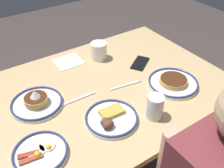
{
  "coord_description": "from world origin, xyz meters",
  "views": [
    {
      "loc": [
        0.56,
        0.88,
        1.54
      ],
      "look_at": [
        -0.01,
        0.02,
        0.75
      ],
      "focal_mm": 41.52,
      "sensor_mm": 36.0,
      "label": 1
    }
  ],
  "objects_px": {
    "plate_far_companion": "(40,153)",
    "cell_phone": "(140,63)",
    "plate_near_main": "(37,102)",
    "paper_napkin": "(69,62)",
    "plate_far_side": "(111,118)",
    "plate_center_pancakes": "(173,82)",
    "fork_far": "(78,99)",
    "fork_near": "(126,85)",
    "drinking_glass": "(155,108)",
    "coffee_mug": "(99,50)"
  },
  "relations": [
    {
      "from": "plate_center_pancakes",
      "to": "coffee_mug",
      "type": "bearing_deg",
      "value": -67.59
    },
    {
      "from": "plate_center_pancakes",
      "to": "cell_phone",
      "type": "bearing_deg",
      "value": -86.38
    },
    {
      "from": "plate_near_main",
      "to": "plate_far_companion",
      "type": "xyz_separation_m",
      "value": [
        0.09,
        0.28,
        -0.01
      ]
    },
    {
      "from": "drinking_glass",
      "to": "fork_near",
      "type": "height_order",
      "value": "drinking_glass"
    },
    {
      "from": "plate_far_companion",
      "to": "drinking_glass",
      "type": "bearing_deg",
      "value": 170.69
    },
    {
      "from": "plate_far_companion",
      "to": "paper_napkin",
      "type": "bearing_deg",
      "value": -125.45
    },
    {
      "from": "drinking_glass",
      "to": "cell_phone",
      "type": "xyz_separation_m",
      "value": [
        -0.22,
        -0.37,
        -0.05
      ]
    },
    {
      "from": "coffee_mug",
      "to": "paper_napkin",
      "type": "xyz_separation_m",
      "value": [
        0.17,
        -0.06,
        -0.05
      ]
    },
    {
      "from": "plate_far_side",
      "to": "paper_napkin",
      "type": "relative_size",
      "value": 1.57
    },
    {
      "from": "plate_near_main",
      "to": "paper_napkin",
      "type": "distance_m",
      "value": 0.39
    },
    {
      "from": "paper_napkin",
      "to": "plate_far_side",
      "type": "bearing_deg",
      "value": 84.02
    },
    {
      "from": "drinking_glass",
      "to": "fork_far",
      "type": "bearing_deg",
      "value": -51.15
    },
    {
      "from": "drinking_glass",
      "to": "fork_near",
      "type": "distance_m",
      "value": 0.26
    },
    {
      "from": "plate_far_companion",
      "to": "cell_phone",
      "type": "bearing_deg",
      "value": -158.09
    },
    {
      "from": "cell_phone",
      "to": "fork_near",
      "type": "relative_size",
      "value": 0.81
    },
    {
      "from": "plate_far_companion",
      "to": "coffee_mug",
      "type": "distance_m",
      "value": 0.73
    },
    {
      "from": "plate_center_pancakes",
      "to": "fork_far",
      "type": "bearing_deg",
      "value": -19.87
    },
    {
      "from": "plate_near_main",
      "to": "coffee_mug",
      "type": "xyz_separation_m",
      "value": [
        -0.46,
        -0.2,
        0.03
      ]
    },
    {
      "from": "plate_near_main",
      "to": "fork_far",
      "type": "distance_m",
      "value": 0.19
    },
    {
      "from": "fork_far",
      "to": "cell_phone",
      "type": "bearing_deg",
      "value": -169.62
    },
    {
      "from": "plate_center_pancakes",
      "to": "plate_far_side",
      "type": "bearing_deg",
      "value": 5.08
    },
    {
      "from": "plate_near_main",
      "to": "fork_near",
      "type": "bearing_deg",
      "value": 166.03
    },
    {
      "from": "paper_napkin",
      "to": "fork_far",
      "type": "bearing_deg",
      "value": 70.92
    },
    {
      "from": "plate_center_pancakes",
      "to": "fork_far",
      "type": "relative_size",
      "value": 1.33
    },
    {
      "from": "fork_near",
      "to": "coffee_mug",
      "type": "bearing_deg",
      "value": -94.64
    },
    {
      "from": "cell_phone",
      "to": "paper_napkin",
      "type": "distance_m",
      "value": 0.42
    },
    {
      "from": "drinking_glass",
      "to": "paper_napkin",
      "type": "height_order",
      "value": "drinking_glass"
    },
    {
      "from": "fork_far",
      "to": "coffee_mug",
      "type": "bearing_deg",
      "value": -136.85
    },
    {
      "from": "plate_far_companion",
      "to": "fork_far",
      "type": "relative_size",
      "value": 1.1
    },
    {
      "from": "plate_center_pancakes",
      "to": "plate_far_side",
      "type": "xyz_separation_m",
      "value": [
        0.41,
        0.04,
        -0.0
      ]
    },
    {
      "from": "plate_near_main",
      "to": "cell_phone",
      "type": "height_order",
      "value": "plate_near_main"
    },
    {
      "from": "plate_center_pancakes",
      "to": "fork_far",
      "type": "distance_m",
      "value": 0.5
    },
    {
      "from": "plate_far_companion",
      "to": "plate_far_side",
      "type": "distance_m",
      "value": 0.33
    },
    {
      "from": "drinking_glass",
      "to": "paper_napkin",
      "type": "bearing_deg",
      "value": -79.2
    },
    {
      "from": "plate_far_companion",
      "to": "fork_far",
      "type": "xyz_separation_m",
      "value": [
        -0.27,
        -0.21,
        -0.01
      ]
    },
    {
      "from": "plate_far_side",
      "to": "fork_far",
      "type": "bearing_deg",
      "value": -74.14
    },
    {
      "from": "plate_near_main",
      "to": "fork_far",
      "type": "bearing_deg",
      "value": 158.07
    },
    {
      "from": "plate_center_pancakes",
      "to": "paper_napkin",
      "type": "xyz_separation_m",
      "value": [
        0.35,
        -0.5,
        -0.01
      ]
    },
    {
      "from": "plate_far_side",
      "to": "plate_near_main",
      "type": "bearing_deg",
      "value": -49.66
    },
    {
      "from": "plate_far_companion",
      "to": "cell_phone",
      "type": "height_order",
      "value": "plate_far_companion"
    },
    {
      "from": "paper_napkin",
      "to": "plate_near_main",
      "type": "bearing_deg",
      "value": 41.81
    },
    {
      "from": "plate_center_pancakes",
      "to": "fork_near",
      "type": "distance_m",
      "value": 0.24
    },
    {
      "from": "plate_center_pancakes",
      "to": "fork_near",
      "type": "relative_size",
      "value": 1.45
    },
    {
      "from": "cell_phone",
      "to": "paper_napkin",
      "type": "xyz_separation_m",
      "value": [
        0.34,
        -0.25,
        -0.0
      ]
    },
    {
      "from": "plate_far_companion",
      "to": "coffee_mug",
      "type": "bearing_deg",
      "value": -139.41
    },
    {
      "from": "plate_far_companion",
      "to": "cell_phone",
      "type": "relative_size",
      "value": 1.48
    },
    {
      "from": "plate_near_main",
      "to": "plate_far_side",
      "type": "xyz_separation_m",
      "value": [
        -0.23,
        0.28,
        -0.0
      ]
    },
    {
      "from": "plate_center_pancakes",
      "to": "paper_napkin",
      "type": "bearing_deg",
      "value": -54.78
    },
    {
      "from": "plate_center_pancakes",
      "to": "plate_far_companion",
      "type": "relative_size",
      "value": 1.21
    },
    {
      "from": "plate_far_companion",
      "to": "plate_far_side",
      "type": "xyz_separation_m",
      "value": [
        -0.33,
        -0.0,
        0.0
      ]
    }
  ]
}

